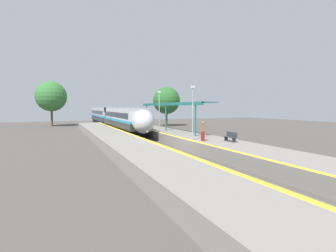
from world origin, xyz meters
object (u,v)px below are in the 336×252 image
train (112,117)px  lamppost_mid (159,108)px  platform_bench (231,137)px  lamppost_near (193,109)px  person_waiting (203,131)px  railway_signal (105,117)px

train → lamppost_mid: lamppost_mid is taller
platform_bench → lamppost_near: (-2.58, 2.49, 2.50)m
train → lamppost_near: lamppost_near is taller
platform_bench → person_waiting: 2.56m
railway_signal → person_waiting: bearing=-77.6°
railway_signal → lamppost_mid: lamppost_mid is taller
lamppost_near → train: bearing=94.5°
platform_bench → lamppost_mid: (-2.58, 11.34, 2.50)m
train → lamppost_near: (2.20, -27.87, 1.69)m
platform_bench → railway_signal: (-7.16, 24.35, 1.02)m
person_waiting → railway_signal: (-5.07, 22.96, 0.54)m
person_waiting → platform_bench: bearing=-33.6°
person_waiting → lamppost_mid: 10.16m
train → railway_signal: (-2.39, -6.01, 0.21)m
train → lamppost_mid: size_ratio=8.20×
railway_signal → train: bearing=68.4°
lamppost_near → lamppost_mid: same height
train → person_waiting: (2.68, -28.97, -0.33)m
platform_bench → lamppost_near: 4.37m
person_waiting → lamppost_near: lamppost_near is taller
platform_bench → train: bearing=98.9°
platform_bench → person_waiting: (-2.09, 1.39, 0.48)m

